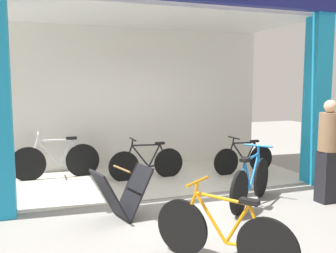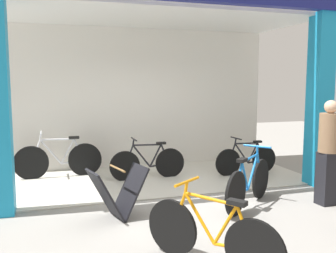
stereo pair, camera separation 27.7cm
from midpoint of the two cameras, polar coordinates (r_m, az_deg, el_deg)
ground_plane at (r=6.53m, az=0.71°, el=-10.72°), size 19.93×19.93×0.00m
shop_facade at (r=7.56m, az=-2.98°, el=8.28°), size 6.16×2.91×4.02m
bicycle_inside_0 at (r=8.19m, az=10.59°, el=-4.87°), size 1.48×0.41×0.81m
bicycle_inside_1 at (r=7.59m, az=-4.29°, el=-5.58°), size 1.56×0.43×0.86m
bicycle_inside_2 at (r=7.98m, az=-17.64°, el=-4.94°), size 1.76×0.48×0.97m
bicycle_parked_0 at (r=6.14m, az=11.28°, el=-8.36°), size 1.36×1.10×0.94m
bicycle_parked_1 at (r=4.15m, az=6.30°, el=-16.02°), size 1.00×1.36×0.91m
sandwich_board_sign at (r=5.51m, az=-8.47°, el=-10.08°), size 0.90×0.68×0.76m
pedestrian_2 at (r=6.56m, az=22.24°, el=-3.38°), size 0.57×0.35×1.69m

